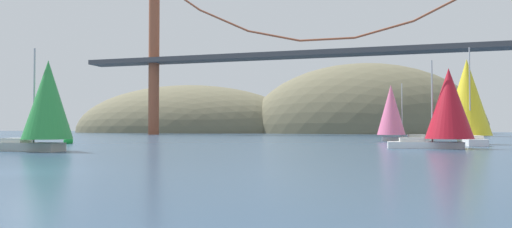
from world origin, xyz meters
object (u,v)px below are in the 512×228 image
at_px(sailboat_crimson_sail, 447,106).
at_px(sailboat_pink_spinnaker, 392,112).
at_px(sailboat_yellow_sail, 467,99).
at_px(channel_buoy, 68,141).
at_px(sailboat_green_sail, 46,103).

height_order(sailboat_crimson_sail, sailboat_pink_spinnaker, sailboat_crimson_sail).
distance_m(sailboat_yellow_sail, channel_buoy, 46.96).
distance_m(sailboat_green_sail, sailboat_yellow_sail, 44.39).
height_order(sailboat_crimson_sail, sailboat_green_sail, sailboat_green_sail).
distance_m(sailboat_crimson_sail, sailboat_green_sail, 35.21).
distance_m(sailboat_green_sail, channel_buoy, 19.15).
relative_size(sailboat_crimson_sail, sailboat_green_sail, 0.97).
bearing_deg(channel_buoy, sailboat_crimson_sail, -1.16).
bearing_deg(channel_buoy, sailboat_pink_spinnaker, 30.12).
height_order(sailboat_yellow_sail, channel_buoy, sailboat_yellow_sail).
bearing_deg(sailboat_green_sail, channel_buoy, 122.81).
distance_m(sailboat_pink_spinnaker, channel_buoy, 42.83).
bearing_deg(sailboat_crimson_sail, channel_buoy, 178.84).
bearing_deg(sailboat_pink_spinnaker, channel_buoy, -149.88).
height_order(sailboat_green_sail, sailboat_yellow_sail, sailboat_yellow_sail).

